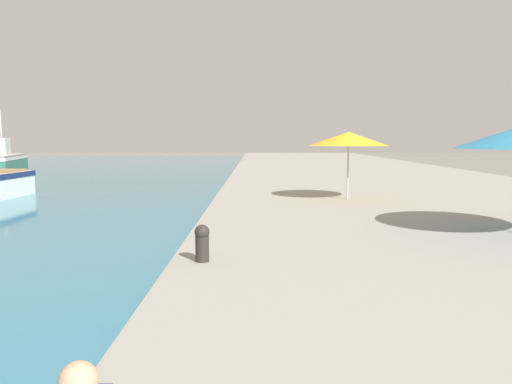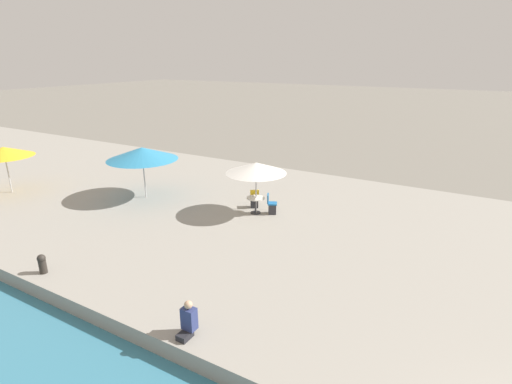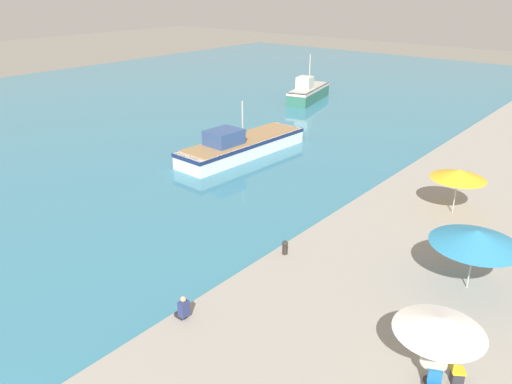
# 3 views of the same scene
# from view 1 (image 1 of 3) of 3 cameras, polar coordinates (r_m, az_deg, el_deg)

# --- Properties ---
(quay_promenade) EXTENTS (16.00, 90.00, 0.55)m
(quay_promenade) POSITION_cam_1_polar(r_m,az_deg,el_deg) (31.85, 11.81, 1.63)
(quay_promenade) COLOR gray
(quay_promenade) RESTS_ON ground_plane
(fishing_boat_mid) EXTENTS (3.78, 7.69, 4.77)m
(fishing_boat_mid) POSITION_cam_1_polar(r_m,az_deg,el_deg) (41.18, -26.96, 3.07)
(fishing_boat_mid) COLOR #33705B
(fishing_boat_mid) RESTS_ON water_basin
(cafe_umbrella_striped) EXTENTS (2.78, 2.78, 2.38)m
(cafe_umbrella_striped) POSITION_cam_1_polar(r_m,az_deg,el_deg) (17.91, 10.58, 6.00)
(cafe_umbrella_striped) COLOR #B7B7B7
(cafe_umbrella_striped) RESTS_ON quay_promenade
(mooring_bollard) EXTENTS (0.26, 0.26, 0.65)m
(mooring_bollard) POSITION_cam_1_polar(r_m,az_deg,el_deg) (8.80, -6.12, -5.70)
(mooring_bollard) COLOR #2D2823
(mooring_bollard) RESTS_ON quay_promenade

